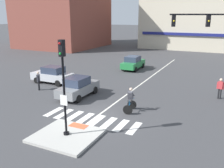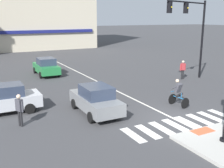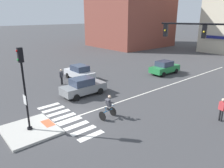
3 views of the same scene
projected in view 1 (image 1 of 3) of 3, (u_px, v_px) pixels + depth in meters
name	position (u px, v px, depth m)	size (l,w,h in m)	color
ground_plane	(95.00, 116.00, 16.25)	(300.00, 300.00, 0.00)	#3D3D3F
traffic_island	(67.00, 135.00, 13.48)	(3.36, 3.09, 0.15)	#B2AFA8
tactile_pad_front	(79.00, 126.00, 14.50)	(1.10, 0.60, 0.01)	#DB5B38
signal_pole	(63.00, 80.00, 12.63)	(0.44, 0.38, 5.12)	black
crosswalk_stripe_a	(54.00, 112.00, 17.01)	(0.44, 1.80, 0.01)	silver
crosswalk_stripe_b	(64.00, 114.00, 16.65)	(0.44, 1.80, 0.01)	silver
crosswalk_stripe_c	(74.00, 116.00, 16.30)	(0.44, 1.80, 0.01)	silver
crosswalk_stripe_d	(85.00, 118.00, 15.95)	(0.44, 1.80, 0.01)	silver
crosswalk_stripe_e	(97.00, 120.00, 15.59)	(0.44, 1.80, 0.01)	silver
crosswalk_stripe_f	(109.00, 123.00, 15.24)	(0.44, 1.80, 0.01)	silver
crosswalk_stripe_g	(121.00, 125.00, 14.88)	(0.44, 1.80, 0.01)	silver
crosswalk_stripe_h	(134.00, 128.00, 14.53)	(0.44, 1.80, 0.01)	silver
lane_centre_line	(145.00, 81.00, 24.88)	(0.14, 28.00, 0.01)	silver
building_corner_left	(63.00, 7.00, 50.59)	(15.06, 16.34, 16.13)	brown
car_grey_westbound_near	(78.00, 87.00, 19.97)	(1.86, 4.11, 1.64)	slate
car_green_westbound_distant	(133.00, 63.00, 30.14)	(1.88, 4.12, 1.64)	#237A3D
car_silver_cross_left	(53.00, 75.00, 24.08)	(4.10, 1.85, 1.64)	silver
cyclist	(130.00, 99.00, 16.83)	(0.76, 1.15, 1.68)	black
pedestrian_at_curb_left	(38.00, 79.00, 21.68)	(0.36, 0.50, 1.67)	black
pedestrian_waiting_far_side	(220.00, 87.00, 19.40)	(0.54, 0.29, 1.67)	black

